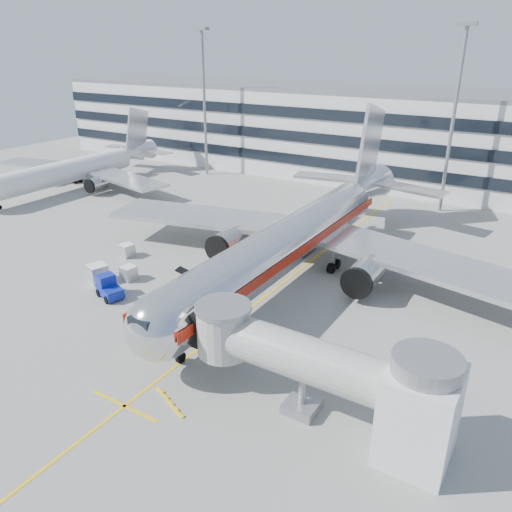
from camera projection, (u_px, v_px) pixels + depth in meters
The scene contains 15 objects.
ground at pixel (238, 318), 45.01m from camera, with size 180.00×180.00×0.00m, color gray.
lead_in_line at pixel (290, 277), 52.83m from camera, with size 0.25×70.00×0.01m, color yellow.
stop_bar at pixel (124, 406), 34.06m from camera, with size 6.00×0.25×0.01m, color yellow.
main_jet at pixel (299, 235), 52.52m from camera, with size 50.95×48.70×16.06m.
jet_bridge at pixel (328, 371), 31.34m from camera, with size 17.80×4.50×7.00m.
terminal at pixel (421, 137), 87.29m from camera, with size 150.00×24.25×15.60m.
light_mast_west at pixel (204, 92), 88.98m from camera, with size 2.40×1.20×25.45m.
light_mast_centre at pixel (455, 107), 68.16m from camera, with size 2.40×1.20×25.45m.
second_jet at pixel (77, 169), 84.89m from camera, with size 38.21×36.52×12.04m.
belt_loader at pixel (193, 284), 49.93m from camera, with size 4.62×2.30×2.16m.
baggage_tug at pixel (109, 288), 48.46m from camera, with size 3.31×2.63×2.20m.
cargo_container_left at pixel (129, 273), 52.08m from camera, with size 1.56×1.56×1.49m.
cargo_container_right at pixel (127, 250), 57.81m from camera, with size 1.62×1.62×1.49m.
cargo_container_front at pixel (98, 273), 51.60m from camera, with size 2.22×2.22×1.86m.
ramp_worker at pixel (187, 297), 47.07m from camera, with size 0.59×0.39×1.63m, color #AAFF1A.
Camera 1 is at (22.02, -32.49, 22.80)m, focal length 35.00 mm.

